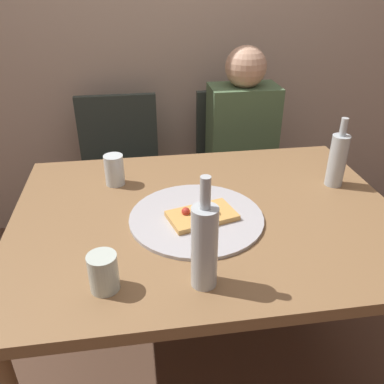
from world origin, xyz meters
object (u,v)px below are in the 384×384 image
pizza_tray (196,218)px  wine_bottle (204,245)px  chair_right (237,162)px  chair_left (121,169)px  pizza_slice_last (201,215)px  beer_bottle (337,159)px  tumbler_far (114,170)px  tumbler_near (103,272)px  dining_table (206,231)px  guest_in_sweater (245,152)px

pizza_tray → wine_bottle: bearing=-95.5°
chair_right → chair_left: bearing=0.0°
pizza_slice_last → beer_bottle: 0.59m
pizza_tray → chair_right: (0.39, 0.94, -0.25)m
tumbler_far → chair_left: (-0.01, 0.64, -0.30)m
pizza_slice_last → tumbler_near: bearing=-137.5°
pizza_slice_last → chair_right: 1.06m
dining_table → pizza_tray: pizza_tray is taller
chair_right → dining_table: bearing=68.8°
chair_right → pizza_slice_last: bearing=68.4°
guest_in_sweater → beer_bottle: bearing=106.0°
guest_in_sweater → tumbler_near: bearing=57.8°
dining_table → chair_right: chair_right is taller
pizza_slice_last → tumbler_far: size_ratio=2.06×
chair_left → dining_table: bearing=109.7°
pizza_slice_last → chair_left: chair_left is taller
guest_in_sweater → wine_bottle: bearing=69.1°
pizza_tray → chair_left: size_ratio=0.50×
dining_table → chair_right: bearing=68.8°
wine_bottle → guest_in_sweater: 1.20m
wine_bottle → chair_right: wine_bottle is taller
wine_bottle → chair_right: (0.42, 1.25, -0.37)m
dining_table → pizza_slice_last: (-0.03, -0.06, 0.11)m
tumbler_near → chair_right: size_ratio=0.12×
pizza_tray → guest_in_sweater: bearing=63.6°
beer_bottle → dining_table: bearing=-166.5°
dining_table → tumbler_near: (-0.33, -0.34, 0.13)m
dining_table → guest_in_sweater: size_ratio=1.14×
pizza_slice_last → tumbler_near: 0.42m
tumbler_far → tumbler_near: bearing=-91.7°
beer_bottle → pizza_slice_last: bearing=-161.9°
pizza_tray → chair_left: (-0.28, 0.94, -0.25)m
tumbler_near → guest_in_sweater: bearing=57.8°
dining_table → pizza_slice_last: 0.12m
pizza_slice_last → chair_right: bearing=68.4°
chair_left → guest_in_sweater: bearing=167.3°
pizza_slice_last → wine_bottle: bearing=-98.4°
wine_bottle → guest_in_sweater: size_ratio=0.28×
chair_left → beer_bottle: bearing=137.7°
tumbler_near → wine_bottle: bearing=-4.4°
chair_left → pizza_slice_last: bearing=107.1°
pizza_slice_last → chair_right: (0.38, 0.95, -0.27)m
wine_bottle → pizza_slice_last: bearing=81.6°
tumbler_far → chair_right: (0.66, 0.64, -0.30)m
pizza_tray → chair_right: bearing=67.4°
tumbler_near → chair_left: (0.01, 1.23, -0.30)m
tumbler_far → chair_left: chair_left is taller
tumbler_far → guest_in_sweater: size_ratio=0.10×
guest_in_sweater → pizza_slice_last: bearing=64.8°
wine_bottle → chair_left: bearing=101.2°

